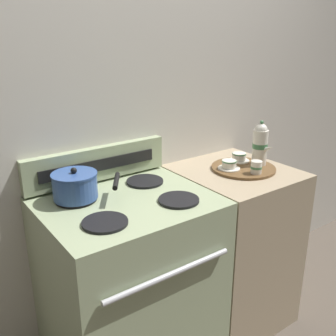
{
  "coord_description": "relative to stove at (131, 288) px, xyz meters",
  "views": [
    {
      "loc": [
        -1.08,
        -1.4,
        1.66
      ],
      "look_at": [
        -0.02,
        0.06,
        1.01
      ],
      "focal_mm": 42.0,
      "sensor_mm": 36.0,
      "label": 1
    }
  ],
  "objects": [
    {
      "name": "serving_tray",
      "position": [
        0.72,
        -0.01,
        0.47
      ],
      "size": [
        0.35,
        0.35,
        0.01
      ],
      "color": "brown",
      "rests_on": "side_counter"
    },
    {
      "name": "wall_back",
      "position": [
        0.29,
        0.33,
        0.63
      ],
      "size": [
        6.0,
        0.05,
        2.2
      ],
      "color": "beige",
      "rests_on": "ground"
    },
    {
      "name": "creamer_jug",
      "position": [
        0.7,
        -0.12,
        0.51
      ],
      "size": [
        0.06,
        0.06,
        0.07
      ],
      "color": "white",
      "rests_on": "serving_tray"
    },
    {
      "name": "stove",
      "position": [
        0.0,
        0.0,
        0.0
      ],
      "size": [
        0.76,
        0.64,
        0.94
      ],
      "color": "#9EAD84",
      "rests_on": "ground"
    },
    {
      "name": "control_panel",
      "position": [
        -0.0,
        0.28,
        0.56
      ],
      "size": [
        0.74,
        0.05,
        0.17
      ],
      "color": "#9EAD84",
      "rests_on": "stove"
    },
    {
      "name": "teacup_left",
      "position": [
        0.63,
        0.01,
        0.5
      ],
      "size": [
        0.12,
        0.12,
        0.05
      ],
      "color": "white",
      "rests_on": "serving_tray"
    },
    {
      "name": "side_counter",
      "position": [
        0.68,
        0.0,
        -0.0
      ],
      "size": [
        0.57,
        0.61,
        0.93
      ],
      "color": "tan",
      "rests_on": "ground"
    },
    {
      "name": "teapot",
      "position": [
        0.82,
        -0.03,
        0.59
      ],
      "size": [
        0.08,
        0.13,
        0.25
      ],
      "color": "white",
      "rests_on": "serving_tray"
    },
    {
      "name": "teacup_right",
      "position": [
        0.77,
        0.07,
        0.5
      ],
      "size": [
        0.12,
        0.12,
        0.05
      ],
      "color": "white",
      "rests_on": "serving_tray"
    },
    {
      "name": "saucepan",
      "position": [
        -0.18,
        0.14,
        0.53
      ],
      "size": [
        0.31,
        0.28,
        0.14
      ],
      "color": "#335193",
      "rests_on": "stove"
    }
  ]
}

